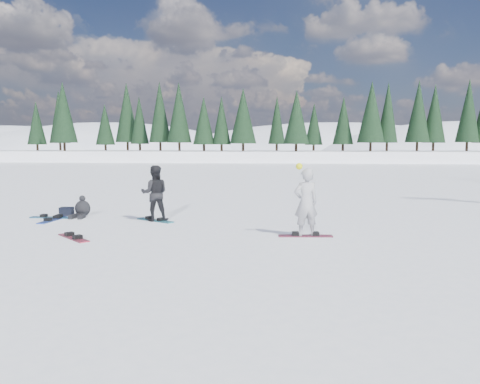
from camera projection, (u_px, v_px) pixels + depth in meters
The scene contains 11 objects.
ground at pixel (210, 227), 14.43m from camera, with size 420.00×420.00×0.00m, color white.
alpine_backdrop at pixel (256, 182), 204.23m from camera, with size 412.50×227.00×53.20m.
snowboarder_woman at pixel (306, 202), 12.90m from camera, with size 0.80×0.66×2.05m.
snowboarder_man at pixel (155, 193), 15.53m from camera, with size 0.90×0.70×1.86m, color black.
seated_rider at pixel (82, 209), 16.46m from camera, with size 0.54×0.89×0.76m.
gear_bag at pixel (67, 211), 16.79m from camera, with size 0.45×0.30×0.30m, color black.
snowboard_woman at pixel (305, 236), 13.00m from camera, with size 1.50×0.28×0.03m, color maroon.
snowboard_man at pixel (155, 220), 15.62m from camera, with size 1.50×0.28×0.03m, color teal.
snowboard_loose_a at pixel (53, 220), 15.71m from camera, with size 1.50×0.28×0.03m, color #1C3B9F.
snowboard_loose_c at pixel (51, 218), 16.24m from camera, with size 1.50×0.28×0.03m, color #1C6E9D.
snowboard_loose_b at pixel (73, 238), 12.74m from camera, with size 1.50×0.28×0.03m, color maroon.
Camera 1 is at (2.38, -14.07, 2.57)m, focal length 35.00 mm.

